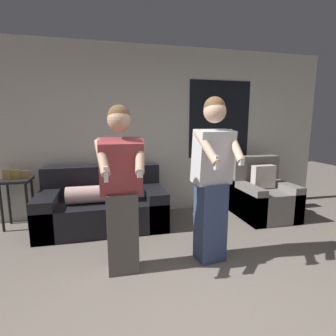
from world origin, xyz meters
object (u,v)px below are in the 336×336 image
at_px(side_table, 16,188).
at_px(person_right, 212,179).
at_px(couch, 103,206).
at_px(armchair, 263,197).
at_px(person_left, 121,191).

relative_size(side_table, person_right, 0.49).
xyz_separation_m(couch, person_right, (1.14, -1.28, 0.62)).
bearing_deg(side_table, couch, -11.74).
bearing_deg(armchair, side_table, 173.08).
xyz_separation_m(couch, side_table, (-1.20, 0.25, 0.28)).
bearing_deg(couch, side_table, 168.26).
height_order(couch, side_table, side_table).
distance_m(armchair, person_left, 2.60).
distance_m(couch, person_right, 1.82).
bearing_deg(person_left, side_table, 132.15).
height_order(side_table, person_left, person_left).
xyz_separation_m(armchair, person_right, (-1.35, -1.08, 0.60)).
height_order(armchair, person_left, person_left).
bearing_deg(person_left, armchair, 25.31).
relative_size(armchair, person_right, 0.54).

